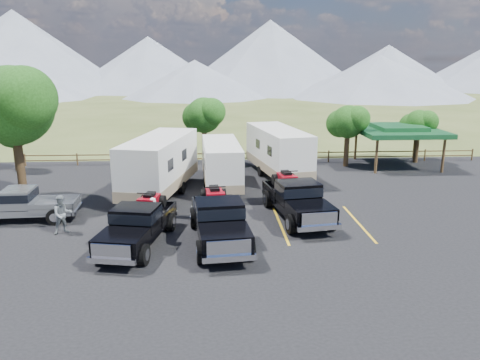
{
  "coord_description": "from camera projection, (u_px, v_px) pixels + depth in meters",
  "views": [
    {
      "loc": [
        -1.36,
        -18.09,
        8.13
      ],
      "look_at": [
        0.14,
        7.1,
        1.6
      ],
      "focal_mm": 35.0,
      "sensor_mm": 36.0,
      "label": 1
    }
  ],
  "objects": [
    {
      "name": "tree_big_nw",
      "position": [
        12.0,
        106.0,
        26.2
      ],
      "size": [
        5.54,
        5.18,
        7.84
      ],
      "color": "#301F12",
      "rests_on": "ground"
    },
    {
      "name": "stall_lines",
      "position": [
        241.0,
        225.0,
        23.46
      ],
      "size": [
        12.12,
        5.5,
        0.01
      ],
      "color": "gold",
      "rests_on": "asphalt_lot"
    },
    {
      "name": "tree_nw_small",
      "position": [
        13.0,
        134.0,
        34.43
      ],
      "size": [
        2.59,
        2.43,
        3.85
      ],
      "color": "#301F12",
      "rests_on": "ground"
    },
    {
      "name": "tree_ne_a",
      "position": [
        348.0,
        122.0,
        35.69
      ],
      "size": [
        3.11,
        2.92,
        4.76
      ],
      "color": "#301F12",
      "rests_on": "ground"
    },
    {
      "name": "rig_right",
      "position": [
        296.0,
        198.0,
        24.46
      ],
      "size": [
        3.09,
        6.87,
        2.21
      ],
      "rotation": [
        0.0,
        0.0,
        0.15
      ],
      "color": "black",
      "rests_on": "asphalt_lot"
    },
    {
      "name": "pavilion",
      "position": [
        398.0,
        131.0,
        36.08
      ],
      "size": [
        6.2,
        6.2,
        3.22
      ],
      "color": "brown",
      "rests_on": "ground"
    },
    {
      "name": "rig_center",
      "position": [
        219.0,
        219.0,
        21.21
      ],
      "size": [
        2.89,
        6.88,
        2.24
      ],
      "rotation": [
        0.0,
        0.0,
        0.1
      ],
      "color": "black",
      "rests_on": "asphalt_lot"
    },
    {
      "name": "person_b",
      "position": [
        62.0,
        214.0,
        22.21
      ],
      "size": [
        1.14,
        1.06,
        1.88
      ],
      "primitive_type": "imported",
      "rotation": [
        0.0,
        0.0,
        0.49
      ],
      "color": "slate",
      "rests_on": "asphalt_lot"
    },
    {
      "name": "rail_fence",
      "position": [
        255.0,
        156.0,
        37.44
      ],
      "size": [
        36.12,
        0.12,
        1.0
      ],
      "color": "brown",
      "rests_on": "ground"
    },
    {
      "name": "rig_left",
      "position": [
        138.0,
        223.0,
        20.86
      ],
      "size": [
        3.12,
        6.42,
        2.06
      ],
      "rotation": [
        0.0,
        0.0,
        -0.2
      ],
      "color": "black",
      "rests_on": "asphalt_lot"
    },
    {
      "name": "trailer_right",
      "position": [
        278.0,
        152.0,
        32.89
      ],
      "size": [
        3.97,
        9.82,
        3.4
      ],
      "rotation": [
        0.0,
        0.0,
        0.19
      ],
      "color": "silver",
      "rests_on": "asphalt_lot"
    },
    {
      "name": "tree_north",
      "position": [
        204.0,
        115.0,
        36.9
      ],
      "size": [
        3.46,
        3.24,
        5.25
      ],
      "color": "#301F12",
      "rests_on": "ground"
    },
    {
      "name": "person_a",
      "position": [
        153.0,
        216.0,
        21.96
      ],
      "size": [
        0.69,
        0.47,
        1.87
      ],
      "primitive_type": "imported",
      "rotation": [
        0.0,
        0.0,
        3.17
      ],
      "color": "silver",
      "rests_on": "asphalt_lot"
    },
    {
      "name": "mountain_range",
      "position": [
        187.0,
        60.0,
        119.6
      ],
      "size": [
        209.0,
        71.0,
        20.0
      ],
      "color": "slate",
      "rests_on": "ground"
    },
    {
      "name": "asphalt_lot",
      "position": [
        242.0,
        233.0,
        22.5
      ],
      "size": [
        44.0,
        34.0,
        0.04
      ],
      "primitive_type": "cube",
      "color": "black",
      "rests_on": "ground"
    },
    {
      "name": "trailer_left",
      "position": [
        160.0,
        165.0,
        28.41
      ],
      "size": [
        4.33,
        10.24,
        3.55
      ],
      "rotation": [
        0.0,
        0.0,
        -0.21
      ],
      "color": "silver",
      "rests_on": "asphalt_lot"
    },
    {
      "name": "tree_ne_b",
      "position": [
        418.0,
        124.0,
        37.09
      ],
      "size": [
        2.77,
        2.59,
        4.27
      ],
      "color": "#301F12",
      "rests_on": "ground"
    },
    {
      "name": "trailer_center",
      "position": [
        221.0,
        164.0,
        29.98
      ],
      "size": [
        2.55,
        8.58,
        2.98
      ],
      "rotation": [
        0.0,
        0.0,
        0.05
      ],
      "color": "silver",
      "rests_on": "asphalt_lot"
    },
    {
      "name": "pickup_silver",
      "position": [
        23.0,
        204.0,
        24.0
      ],
      "size": [
        5.75,
        2.21,
        1.7
      ],
      "rotation": [
        0.0,
        0.0,
        -1.52
      ],
      "color": "gray",
      "rests_on": "asphalt_lot"
    },
    {
      "name": "ground",
      "position": [
        247.0,
        259.0,
        19.6
      ],
      "size": [
        320.0,
        320.0,
        0.0
      ],
      "primitive_type": "plane",
      "color": "#414D20",
      "rests_on": "ground"
    }
  ]
}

